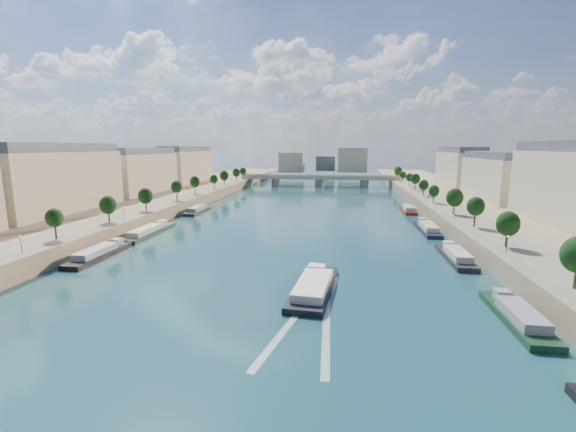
% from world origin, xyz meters
% --- Properties ---
extents(ground, '(700.00, 700.00, 0.00)m').
position_xyz_m(ground, '(0.00, 100.00, 0.00)').
color(ground, '#0C3439').
rests_on(ground, ground).
extents(quay_left, '(44.00, 520.00, 5.00)m').
position_xyz_m(quay_left, '(-72.00, 100.00, 2.50)').
color(quay_left, '#9E8460').
rests_on(quay_left, ground).
extents(quay_right, '(44.00, 520.00, 5.00)m').
position_xyz_m(quay_right, '(72.00, 100.00, 2.50)').
color(quay_right, '#9E8460').
rests_on(quay_right, ground).
extents(pave_left, '(14.00, 520.00, 0.10)m').
position_xyz_m(pave_left, '(-57.00, 100.00, 5.05)').
color(pave_left, gray).
rests_on(pave_left, quay_left).
extents(pave_right, '(14.00, 520.00, 0.10)m').
position_xyz_m(pave_right, '(57.00, 100.00, 5.05)').
color(pave_right, gray).
rests_on(pave_right, quay_right).
extents(trees_left, '(4.80, 268.80, 8.26)m').
position_xyz_m(trees_left, '(-55.00, 102.00, 10.48)').
color(trees_left, '#382B1E').
rests_on(trees_left, ground).
extents(trees_right, '(4.80, 268.80, 8.26)m').
position_xyz_m(trees_right, '(55.00, 110.00, 10.48)').
color(trees_right, '#382B1E').
rests_on(trees_right, ground).
extents(lamps_left, '(0.36, 200.36, 4.28)m').
position_xyz_m(lamps_left, '(-52.50, 90.00, 7.78)').
color(lamps_left, black).
rests_on(lamps_left, ground).
extents(lamps_right, '(0.36, 200.36, 4.28)m').
position_xyz_m(lamps_right, '(52.50, 105.00, 7.78)').
color(lamps_right, black).
rests_on(lamps_right, ground).
extents(buildings_left, '(16.00, 226.00, 23.20)m').
position_xyz_m(buildings_left, '(-85.00, 112.00, 16.45)').
color(buildings_left, '#C3B496').
rests_on(buildings_left, ground).
extents(buildings_right, '(16.00, 226.00, 23.20)m').
position_xyz_m(buildings_right, '(85.00, 112.00, 16.45)').
color(buildings_right, '#C3B496').
rests_on(buildings_right, ground).
extents(skyline, '(79.00, 42.00, 22.00)m').
position_xyz_m(skyline, '(3.19, 319.52, 14.66)').
color(skyline, '#C3B496').
rests_on(skyline, ground).
extents(bridge, '(112.00, 12.00, 8.15)m').
position_xyz_m(bridge, '(0.00, 235.15, 5.08)').
color(bridge, '#C1B79E').
rests_on(bridge, ground).
extents(tour_barge, '(9.25, 25.32, 3.57)m').
position_xyz_m(tour_barge, '(11.46, 30.18, 0.88)').
color(tour_barge, black).
rests_on(tour_barge, ground).
extents(wake, '(10.74, 26.03, 0.04)m').
position_xyz_m(wake, '(11.46, 13.50, 0.02)').
color(wake, silver).
rests_on(wake, ground).
extents(moored_barges_left, '(5.00, 162.51, 3.60)m').
position_xyz_m(moored_barges_left, '(-45.50, 51.88, 0.84)').
color(moored_barges_left, '#1B1937').
rests_on(moored_barges_left, ground).
extents(moored_barges_right, '(5.00, 160.78, 3.60)m').
position_xyz_m(moored_barges_right, '(45.50, 56.08, 0.84)').
color(moored_barges_right, black).
rests_on(moored_barges_right, ground).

